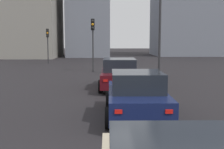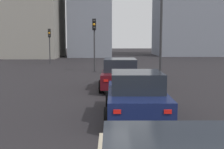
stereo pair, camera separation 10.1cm
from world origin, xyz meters
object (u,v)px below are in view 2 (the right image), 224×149
Objects in this scene: traffic_light_near_left at (49,39)px; traffic_light_near_right at (94,34)px; car_maroon_left_lead at (120,74)px; street_lamp_kerbside at (161,12)px; car_navy_left_second at (136,95)px.

traffic_light_near_left is 0.88× the size of traffic_light_near_right.
car_maroon_left_lead is 1.08× the size of traffic_light_near_right.
traffic_light_near_right is (8.21, 1.78, 2.26)m from car_maroon_left_lead.
traffic_light_near_right reaches higher than car_maroon_left_lead.
car_maroon_left_lead is at bearing 14.01° from traffic_light_near_right.
traffic_light_near_right is at bearing 13.50° from car_maroon_left_lead.
car_maroon_left_lead is 1.23× the size of traffic_light_near_left.
street_lamp_kerbside reaches higher than traffic_light_near_left.
car_maroon_left_lead is at bearing 3.64° from car_navy_left_second.
car_navy_left_second is 23.15m from traffic_light_near_left.
traffic_light_near_left is at bearing 40.79° from street_lamp_kerbside.
car_maroon_left_lead is at bearing 15.49° from traffic_light_near_left.
street_lamp_kerbside is at bearing -30.81° from car_maroon_left_lead.
traffic_light_near_right is (-7.91, -5.19, 0.34)m from traffic_light_near_left.
traffic_light_near_right is at bearing 52.89° from street_lamp_kerbside.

